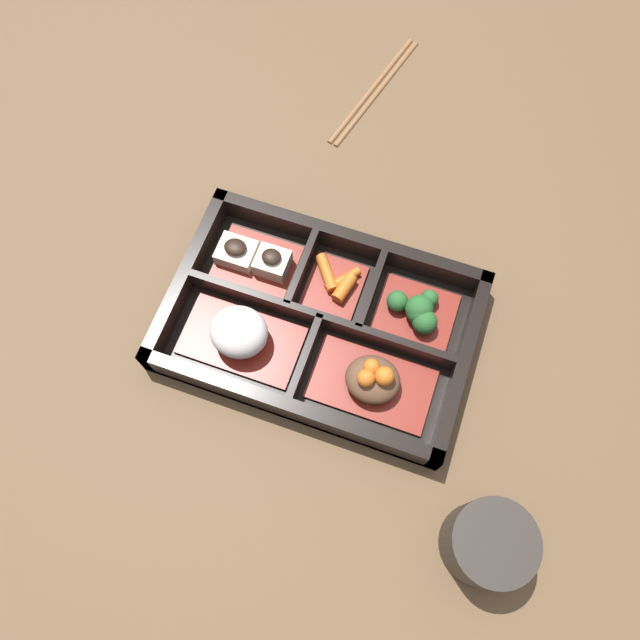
{
  "coord_description": "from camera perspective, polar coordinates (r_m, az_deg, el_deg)",
  "views": [
    {
      "loc": [
        -0.08,
        0.24,
        0.66
      ],
      "look_at": [
        0.0,
        0.0,
        0.03
      ],
      "focal_mm": 35.0,
      "sensor_mm": 36.0,
      "label": 1
    }
  ],
  "objects": [
    {
      "name": "bento_rim",
      "position": [
        0.69,
        0.07,
        0.02
      ],
      "size": [
        0.33,
        0.22,
        0.04
      ],
      "color": "black",
      "rests_on": "ground_plane"
    },
    {
      "name": "bowl_stew",
      "position": [
        0.67,
        4.84,
        -5.52
      ],
      "size": [
        0.13,
        0.08,
        0.05
      ],
      "color": "maroon",
      "rests_on": "bento_base"
    },
    {
      "name": "bowl_rice",
      "position": [
        0.68,
        -7.36,
        -1.28
      ],
      "size": [
        0.13,
        0.08,
        0.05
      ],
      "color": "maroon",
      "rests_on": "bento_base"
    },
    {
      "name": "ground_plane",
      "position": [
        0.71,
        -0.0,
        -0.74
      ],
      "size": [
        3.0,
        3.0,
        0.0
      ],
      "primitive_type": "plane",
      "color": "brown"
    },
    {
      "name": "bento_base",
      "position": [
        0.71,
        -0.0,
        -0.6
      ],
      "size": [
        0.33,
        0.22,
        0.01
      ],
      "color": "black",
      "rests_on": "ground_plane"
    },
    {
      "name": "bowl_carrots",
      "position": [
        0.71,
        1.5,
        3.29
      ],
      "size": [
        0.06,
        0.07,
        0.02
      ],
      "color": "maroon",
      "rests_on": "bento_base"
    },
    {
      "name": "tea_cup",
      "position": [
        0.65,
        15.12,
        -19.13
      ],
      "size": [
        0.08,
        0.08,
        0.07
      ],
      "color": "#2D2823",
      "rests_on": "ground_plane"
    },
    {
      "name": "chopsticks",
      "position": [
        0.89,
        5.01,
        20.23
      ],
      "size": [
        0.07,
        0.2,
        0.01
      ],
      "color": "brown",
      "rests_on": "ground_plane"
    },
    {
      "name": "bowl_greens",
      "position": [
        0.7,
        8.91,
        0.8
      ],
      "size": [
        0.09,
        0.07,
        0.04
      ],
      "color": "maroon",
      "rests_on": "bento_base"
    },
    {
      "name": "bowl_tofu",
      "position": [
        0.73,
        -5.96,
        5.58
      ],
      "size": [
        0.09,
        0.07,
        0.04
      ],
      "color": "maroon",
      "rests_on": "bento_base"
    }
  ]
}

